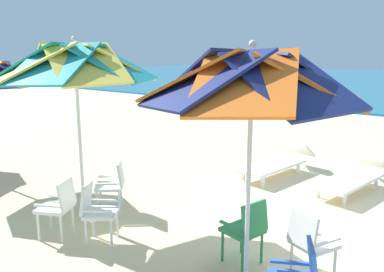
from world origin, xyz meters
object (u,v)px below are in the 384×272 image
Objects in this scene: plastic_chair_4 at (113,183)px; plastic_chair_5 at (96,209)px; plastic_chair_3 at (59,205)px; sun_lounger_2 at (277,162)px; plastic_chair_1 at (310,240)px; sun_lounger_1 at (354,177)px; plastic_chair_2 at (247,228)px; beach_umbrella_1 at (75,64)px; beach_umbrella_0 at (252,79)px.

plastic_chair_4 is 1.13m from plastic_chair_5.
plastic_chair_3 reaches higher than sun_lounger_2.
plastic_chair_1 reaches higher than sun_lounger_1.
plastic_chair_1 and plastic_chair_2 have the same top height.
beach_umbrella_1 is 5.50m from sun_lounger_1.
beach_umbrella_0 reaches higher than sun_lounger_1.
beach_umbrella_0 is 3.21× the size of plastic_chair_1.
plastic_chair_4 is 1.00× the size of plastic_chair_5.
beach_umbrella_1 is at bearing -170.62° from plastic_chair_1.
beach_umbrella_0 reaches higher than plastic_chair_1.
sun_lounger_2 is (-1.62, 0.05, 0.00)m from sun_lounger_1.
plastic_chair_2 and plastic_chair_5 have the same top height.
beach_umbrella_1 is at bearing -92.42° from plastic_chair_4.
beach_umbrella_1 is 3.32× the size of plastic_chair_5.
plastic_chair_4 is at bearing 176.12° from plastic_chair_2.
plastic_chair_1 is at bearing 56.39° from beach_umbrella_0.
beach_umbrella_0 is at bearing -13.73° from plastic_chair_4.
plastic_chair_3 is (-2.85, -0.40, -1.89)m from beach_umbrella_0.
beach_umbrella_1 is 3.32× the size of plastic_chair_3.
beach_umbrella_1 is at bearing 155.38° from plastic_chair_5.
plastic_chair_3 is 1.13m from plastic_chair_4.
plastic_chair_5 is (0.66, -0.91, 0.00)m from plastic_chair_4.
plastic_chair_5 is 0.39× the size of sun_lounger_1.
plastic_chair_1 is 3.41m from plastic_chair_4.
beach_umbrella_1 reaches higher than plastic_chair_5.
plastic_chair_2 is 2.12m from plastic_chair_5.
sun_lounger_2 is (-2.09, 3.56, -0.22)m from plastic_chair_1.
beach_umbrella_1 is (-2.67, -0.42, 1.98)m from plastic_chair_2.
sun_lounger_2 is at bearing 178.33° from sun_lounger_1.
plastic_chair_5 is at bearing -162.20° from plastic_chair_1.
sun_lounger_1 is at bearing 58.38° from plastic_chair_3.
beach_umbrella_1 reaches higher than beach_umbrella_0.
plastic_chair_4 is at bearing -130.13° from sun_lounger_1.
plastic_chair_1 is 0.78m from plastic_chair_2.
plastic_chair_2 is 1.00× the size of plastic_chair_4.
plastic_chair_1 is 4.01m from beach_umbrella_1.
sun_lounger_1 is at bearing 62.65° from plastic_chair_5.
sun_lounger_1 is (0.29, 3.66, -0.22)m from plastic_chair_2.
sun_lounger_2 is at bearing 81.61° from plastic_chair_5.
sun_lounger_1 is (-0.48, 3.51, -0.22)m from plastic_chair_1.
beach_umbrella_1 reaches higher than plastic_chair_3.
plastic_chair_1 is at bearing 11.00° from plastic_chair_2.
beach_umbrella_0 is 0.97× the size of beach_umbrella_1.
plastic_chair_5 is at bearing -98.39° from sun_lounger_2.
plastic_chair_2 is 1.00× the size of plastic_chair_3.
beach_umbrella_1 reaches higher than plastic_chair_2.
beach_umbrella_0 is 1.25× the size of sun_lounger_1.
plastic_chair_1 and plastic_chair_3 have the same top height.
beach_umbrella_1 is 2.07m from plastic_chair_4.
beach_umbrella_1 reaches higher than sun_lounger_1.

